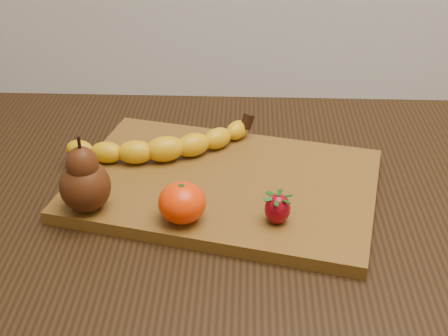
{
  "coord_description": "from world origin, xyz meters",
  "views": [
    {
      "loc": [
        0.09,
        -0.77,
        1.29
      ],
      "look_at": [
        0.05,
        0.02,
        0.8
      ],
      "focal_mm": 50.0,
      "sensor_mm": 36.0,
      "label": 1
    }
  ],
  "objects_px": {
    "pear": "(83,174)",
    "table": "(190,246)",
    "mandarin": "(182,203)",
    "cutting_board": "(224,185)"
  },
  "relations": [
    {
      "from": "mandarin",
      "to": "table",
      "type": "bearing_deg",
      "value": 91.09
    },
    {
      "from": "pear",
      "to": "table",
      "type": "bearing_deg",
      "value": 25.26
    },
    {
      "from": "table",
      "to": "cutting_board",
      "type": "relative_size",
      "value": 2.22
    },
    {
      "from": "mandarin",
      "to": "pear",
      "type": "bearing_deg",
      "value": 170.33
    },
    {
      "from": "cutting_board",
      "to": "pear",
      "type": "relative_size",
      "value": 4.04
    },
    {
      "from": "cutting_board",
      "to": "table",
      "type": "bearing_deg",
      "value": -150.26
    },
    {
      "from": "pear",
      "to": "mandarin",
      "type": "relative_size",
      "value": 1.7
    },
    {
      "from": "table",
      "to": "pear",
      "type": "bearing_deg",
      "value": -154.74
    },
    {
      "from": "cutting_board",
      "to": "mandarin",
      "type": "relative_size",
      "value": 6.87
    },
    {
      "from": "pear",
      "to": "mandarin",
      "type": "distance_m",
      "value": 0.14
    }
  ]
}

